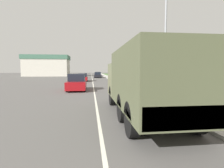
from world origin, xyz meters
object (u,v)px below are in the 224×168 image
Objects in this scene: military_truck at (144,80)px; car_second_ahead at (83,78)px; car_nearest_ahead at (77,83)px; lamp_post at (163,33)px; car_third_ahead at (98,75)px; car_fourth_ahead at (98,74)px.

car_second_ahead is (-3.84, 25.17, -0.98)m from military_truck.
car_second_ahead is at bearing 90.29° from car_nearest_ahead.
car_second_ahead is at bearing 106.81° from lamp_post.
military_truck is 1.60× the size of car_third_ahead.
car_nearest_ahead is (-3.77, 10.76, -0.89)m from military_truck.
car_third_ahead is 10.99m from car_fourth_ahead.
car_nearest_ahead reaches higher than car_fourth_ahead.
lamp_post is at bearing -86.87° from car_fourth_ahead.
military_truck is 1.66× the size of car_fourth_ahead.
lamp_post reaches higher than military_truck.
car_second_ahead is at bearing 98.67° from military_truck.
military_truck is at bearing -89.25° from car_third_ahead.
car_nearest_ahead is 39.99m from car_fourth_ahead.
lamp_post reaches higher than car_third_ahead.
car_nearest_ahead is at bearing -96.43° from car_third_ahead.
military_truck is 1.62× the size of car_second_ahead.
car_third_ahead is (-0.52, 39.60, -0.98)m from military_truck.
car_fourth_ahead is (3.83, 25.40, -0.02)m from car_second_ahead.
car_nearest_ahead is 29.02m from car_third_ahead.
car_fourth_ahead is (-0.01, 50.57, -1.00)m from military_truck.
military_truck is 1.75× the size of car_nearest_ahead.
car_fourth_ahead is at bearing 84.60° from car_nearest_ahead.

